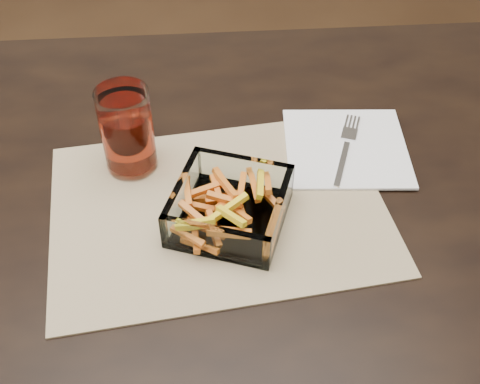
{
  "coord_description": "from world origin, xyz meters",
  "views": [
    {
      "loc": [
        0.01,
        -0.58,
        1.35
      ],
      "look_at": [
        0.05,
        -0.02,
        0.78
      ],
      "focal_mm": 45.0,
      "sensor_mm": 36.0,
      "label": 1
    }
  ],
  "objects_px": {
    "glass_bowl": "(230,208)",
    "tumbler": "(127,133)",
    "dining_table": "(206,243)",
    "fork": "(346,147)"
  },
  "relations": [
    {
      "from": "fork",
      "to": "tumbler",
      "type": "bearing_deg",
      "value": -157.93
    },
    {
      "from": "dining_table",
      "to": "glass_bowl",
      "type": "bearing_deg",
      "value": -48.68
    },
    {
      "from": "dining_table",
      "to": "fork",
      "type": "relative_size",
      "value": 9.9
    },
    {
      "from": "glass_bowl",
      "to": "tumbler",
      "type": "relative_size",
      "value": 1.4
    },
    {
      "from": "dining_table",
      "to": "tumbler",
      "type": "xyz_separation_m",
      "value": [
        -0.1,
        0.08,
        0.15
      ]
    },
    {
      "from": "glass_bowl",
      "to": "tumbler",
      "type": "height_order",
      "value": "tumbler"
    },
    {
      "from": "tumbler",
      "to": "glass_bowl",
      "type": "bearing_deg",
      "value": -41.53
    },
    {
      "from": "tumbler",
      "to": "fork",
      "type": "distance_m",
      "value": 0.32
    },
    {
      "from": "dining_table",
      "to": "glass_bowl",
      "type": "xyz_separation_m",
      "value": [
        0.03,
        -0.04,
        0.11
      ]
    },
    {
      "from": "dining_table",
      "to": "fork",
      "type": "xyz_separation_m",
      "value": [
        0.22,
        0.09,
        0.1
      ]
    }
  ]
}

